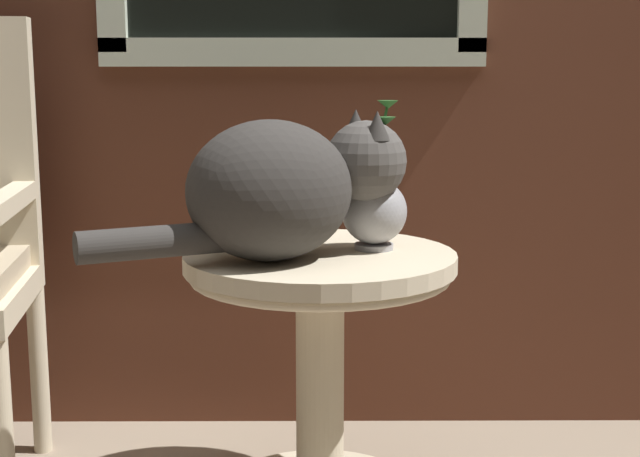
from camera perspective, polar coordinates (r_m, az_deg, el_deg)
The scene contains 3 objects.
wicker_side_table at distance 1.88m, azimuth -0.00°, elevation -6.93°, with size 0.56×0.56×0.56m.
cat at distance 1.74m, azimuth -2.46°, elevation 2.66°, with size 0.63×0.39×0.29m.
pewter_vase_with_ivy at distance 1.85m, azimuth 3.52°, elevation 1.51°, with size 0.14×0.14×0.31m.
Camera 1 is at (0.17, -1.58, 0.92)m, focal length 49.90 mm.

